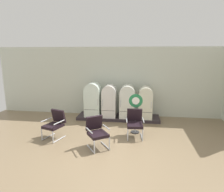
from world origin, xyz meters
TOP-DOWN VIEW (x-y plane):
  - ground at (0.00, 0.00)m, footprint 12.00×10.00m
  - back_wall at (0.00, 3.66)m, footprint 11.76×0.12m
  - display_plinth at (0.00, 3.02)m, footprint 3.64×0.95m
  - refrigerator_0 at (-1.13, 2.91)m, footprint 0.68×0.68m
  - refrigerator_1 at (-0.39, 2.91)m, footprint 0.60×0.67m
  - refrigerator_2 at (0.40, 2.93)m, footprint 0.64×0.71m
  - refrigerator_3 at (1.18, 2.93)m, footprint 0.59×0.70m
  - armchair_left at (-1.98, 0.72)m, footprint 0.75×0.83m
  - armchair_right at (0.76, 1.19)m, footprint 0.65×0.73m
  - armchair_center at (-0.40, 0.22)m, footprint 0.83×0.87m
  - sign_stand at (0.78, 1.52)m, footprint 0.49×0.32m

SIDE VIEW (x-z plane):
  - ground at x=0.00m, z-range -0.05..0.00m
  - display_plinth at x=0.00m, z-range 0.00..0.13m
  - armchair_left at x=-1.98m, z-range 0.05..1.02m
  - armchair_right at x=0.76m, z-range 0.05..1.02m
  - armchair_center at x=-0.40m, z-range 0.05..1.02m
  - sign_stand at x=0.78m, z-range 0.02..1.49m
  - refrigerator_3 at x=1.18m, z-range 0.17..1.54m
  - refrigerator_2 at x=0.40m, z-range 0.17..1.59m
  - refrigerator_1 at x=-0.39m, z-range 0.17..1.60m
  - refrigerator_0 at x=-1.13m, z-range 0.17..1.67m
  - back_wall at x=0.00m, z-range 0.01..3.20m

